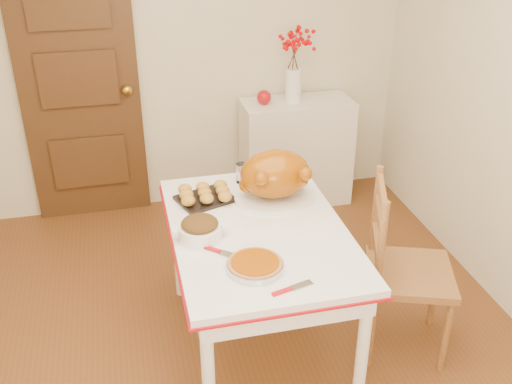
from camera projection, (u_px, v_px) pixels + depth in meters
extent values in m
cube|color=brown|center=(230.00, 370.00, 3.24)|extent=(3.50, 4.00, 0.00)
cube|color=beige|center=(174.00, 50.00, 4.37)|extent=(3.50, 0.00, 2.50)
cube|color=#412818|center=(79.00, 87.00, 4.30)|extent=(0.85, 0.06, 2.06)
cube|color=silver|center=(296.00, 152.00, 4.75)|extent=(0.85, 0.38, 0.85)
sphere|color=#B00E14|center=(264.00, 97.00, 4.47)|extent=(0.11, 0.11, 0.11)
cylinder|color=#893B00|center=(255.00, 264.00, 2.72)|extent=(0.27, 0.27, 0.05)
cylinder|color=white|center=(242.00, 173.00, 3.48)|extent=(0.08, 0.08, 0.12)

